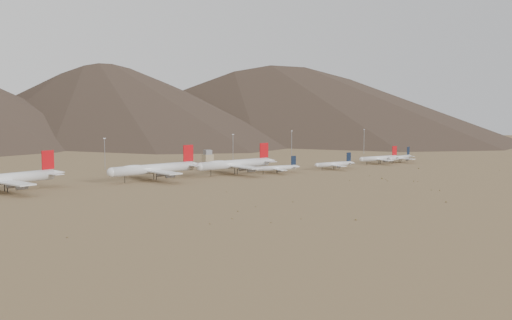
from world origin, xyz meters
TOP-DOWN VIEW (x-y plane):
  - ground at (0.00, 0.00)m, footprint 3000.00×3000.00m
  - widebody_west at (-158.63, 34.87)m, footprint 77.93×61.80m
  - widebody_centre at (-57.56, 38.89)m, footprint 78.28×60.94m
  - widebody_east at (8.94, 38.41)m, footprint 75.47×58.41m
  - narrowbody_a at (38.88, 24.82)m, footprint 39.08×28.34m
  - narrowbody_b at (93.55, 22.09)m, footprint 39.89×28.62m
  - narrowbody_c at (155.06, 33.92)m, footprint 45.93×33.06m
  - narrowbody_d at (179.95, 33.87)m, footprint 39.35×29.09m
  - control_tower at (30.00, 120.00)m, footprint 8.00×8.00m
  - mast_west at (-63.52, 121.29)m, footprint 2.00×0.60m
  - mast_centre at (51.74, 112.58)m, footprint 2.00×0.60m
  - mast_east at (133.49, 135.80)m, footprint 2.00×0.60m
  - mast_far_east at (213.65, 118.42)m, footprint 2.00×0.60m
  - desert_scrub at (9.23, -76.92)m, footprint 409.41×148.06m

SIDE VIEW (x-z plane):
  - ground at x=0.00m, z-range 0.00..0.00m
  - desert_scrub at x=9.23m, z-range -0.15..0.78m
  - narrowbody_a at x=38.88m, z-range -2.27..10.66m
  - narrowbody_b at x=93.55m, z-range -2.31..10.85m
  - narrowbody_d at x=179.95m, z-range -2.33..10.96m
  - narrowbody_c at x=155.06m, z-range -2.66..12.49m
  - control_tower at x=30.00m, z-range -0.68..11.32m
  - widebody_east at x=8.94m, z-range -3.48..18.96m
  - widebody_centre at x=-57.56m, z-range -3.63..19.74m
  - widebody_west at x=-158.63m, z-range -3.70..20.16m
  - mast_west at x=-63.52m, z-range 1.35..27.05m
  - mast_centre at x=51.74m, z-range 1.35..27.05m
  - mast_east at x=133.49m, z-range 1.35..27.05m
  - mast_far_east at x=213.65m, z-range 1.35..27.05m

